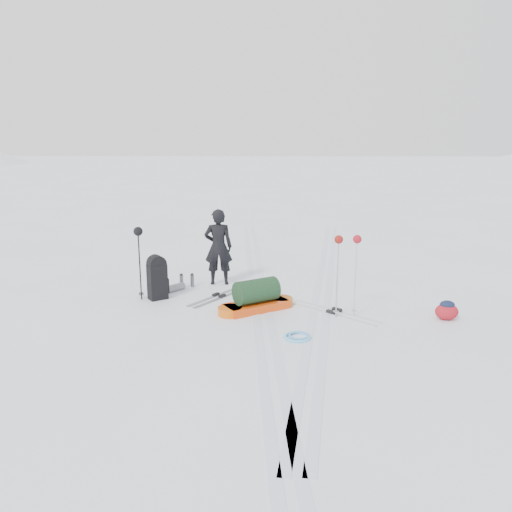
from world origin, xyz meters
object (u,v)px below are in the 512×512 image
object	(u,v)px
skier	(218,247)
ski_poles_black	(138,240)
expedition_rucksack	(159,278)
pulk_sled	(256,298)

from	to	relation	value
skier	ski_poles_black	world-z (taller)	skier
ski_poles_black	skier	bearing A→B (deg)	55.95
skier	ski_poles_black	distance (m)	1.86
skier	ski_poles_black	xyz separation A→B (m)	(-1.43, -1.12, 0.36)
skier	expedition_rucksack	size ratio (longest dim) A/B	1.72
pulk_sled	expedition_rucksack	size ratio (longest dim) A/B	1.60
skier	ski_poles_black	bearing A→B (deg)	33.77
skier	pulk_sled	size ratio (longest dim) A/B	1.08
skier	pulk_sled	world-z (taller)	skier
pulk_sled	ski_poles_black	world-z (taller)	ski_poles_black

